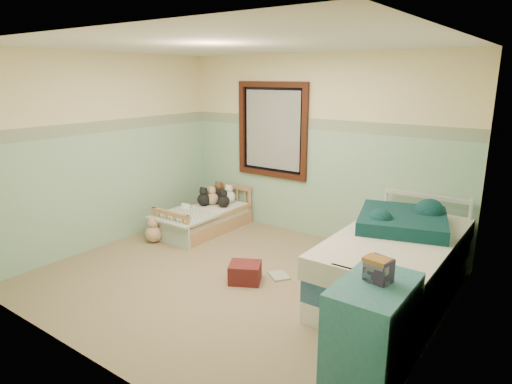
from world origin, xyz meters
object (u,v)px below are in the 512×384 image
Objects in this scene: plush_floor_cream at (187,220)px; toddler_bed_frame at (205,224)px; plush_floor_tan at (154,234)px; floor_book at (279,276)px; twin_bed_frame at (393,286)px; dresser at (372,331)px; red_pillow at (245,273)px.

toddler_bed_frame is at bearing 30.24° from plush_floor_cream.
plush_floor_tan is 0.96× the size of floor_book.
plush_floor_tan is at bearing -142.06° from floor_book.
dresser is at bearing -77.65° from twin_bed_frame.
twin_bed_frame is 1.42m from dresser.
toddler_bed_frame is 5.74× the size of floor_book.
floor_book is (-1.19, -0.31, -0.10)m from twin_bed_frame.
twin_bed_frame is at bearing 23.82° from red_pillow.
plush_floor_cream is 1.12× the size of plush_floor_tan.
plush_floor_tan is (-0.23, -0.78, 0.03)m from toddler_bed_frame.
plush_floor_cream reaches higher than red_pillow.
twin_bed_frame is (3.19, -0.24, -0.02)m from plush_floor_cream.
plush_floor_tan is (0.01, -0.64, -0.01)m from plush_floor_cream.
toddler_bed_frame is 5.31× the size of plush_floor_cream.
red_pillow is at bearing -91.70° from floor_book.
floor_book is at bearing -165.27° from twin_bed_frame.
toddler_bed_frame is 0.69× the size of twin_bed_frame.
twin_bed_frame is at bearing 50.05° from floor_book.
dresser is at bearing 0.25° from floor_book.
plush_floor_tan reaches higher than red_pillow.
twin_bed_frame reaches higher than floor_book.
toddler_bed_frame reaches higher than floor_book.
twin_bed_frame reaches higher than red_pillow.
plush_floor_cream is at bearing 155.36° from dresser.
toddler_bed_frame is 1.82× the size of dresser.
dresser is at bearing -24.64° from plush_floor_cream.
dresser reaches higher than plush_floor_cream.
toddler_bed_frame is at bearing 172.69° from twin_bed_frame.
red_pillow is 1.38× the size of floor_book.
red_pillow reaches higher than floor_book.
dresser reaches higher than twin_bed_frame.
plush_floor_tan is 0.31× the size of dresser.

